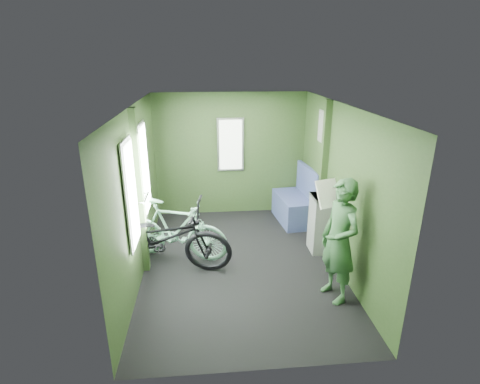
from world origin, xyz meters
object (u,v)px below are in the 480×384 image
(bicycle_mint, at_px, (177,258))
(passenger, at_px, (339,241))
(bicycle_black, at_px, (164,270))
(bench_seat, at_px, (295,205))
(waste_box, at_px, (320,224))

(bicycle_mint, xyz_separation_m, passenger, (2.07, -1.15, 0.79))
(bicycle_black, bearing_deg, passenger, -98.94)
(passenger, xyz_separation_m, bench_seat, (0.03, 2.35, -0.49))
(bench_seat, bearing_deg, passenger, -97.11)
(passenger, bearing_deg, bicycle_black, -129.56)
(bicycle_mint, distance_m, waste_box, 2.26)
(bicycle_black, relative_size, waste_box, 2.17)
(bench_seat, bearing_deg, bicycle_black, -152.82)
(bicycle_black, xyz_separation_m, bench_seat, (2.27, 1.50, 0.31))
(bicycle_black, distance_m, waste_box, 2.45)
(bench_seat, bearing_deg, bicycle_mint, -156.56)
(bicycle_black, xyz_separation_m, passenger, (2.24, -0.85, 0.79))
(bicycle_black, xyz_separation_m, waste_box, (2.38, 0.36, 0.46))
(bicycle_mint, relative_size, passenger, 1.02)
(bicycle_mint, distance_m, passenger, 2.50)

